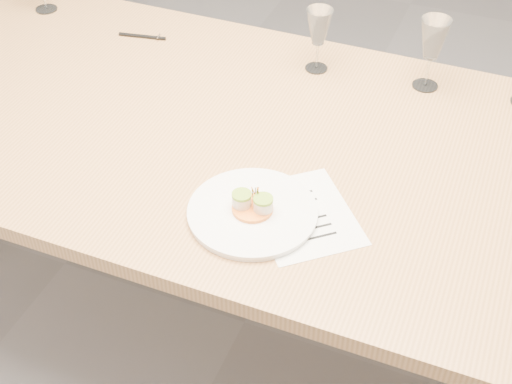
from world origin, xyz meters
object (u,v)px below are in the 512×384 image
at_px(dinner_plate, 253,211).
at_px(recipe_sheet, 303,214).
at_px(dining_table, 241,153).
at_px(ballpoint_pen, 143,36).
at_px(wine_glass_1, 319,28).
at_px(wine_glass_2, 433,41).

xyz_separation_m(dinner_plate, recipe_sheet, (0.10, 0.04, -0.01)).
bearing_deg(dining_table, recipe_sheet, -43.17).
height_order(dinner_plate, recipe_sheet, dinner_plate).
xyz_separation_m(dinner_plate, ballpoint_pen, (-0.59, 0.58, -0.01)).
distance_m(wine_glass_1, wine_glass_2, 0.30).
relative_size(wine_glass_1, wine_glass_2, 0.91).
relative_size(ballpoint_pen, wine_glass_1, 0.80).
bearing_deg(wine_glass_2, ballpoint_pen, -176.12).
height_order(dining_table, wine_glass_1, wine_glass_1).
distance_m(dinner_plate, wine_glass_2, 0.69).
bearing_deg(recipe_sheet, ballpoint_pen, 101.68).
xyz_separation_m(dining_table, recipe_sheet, (0.24, -0.23, 0.07)).
height_order(dinner_plate, ballpoint_pen, dinner_plate).
relative_size(dinner_plate, wine_glass_2, 1.43).
distance_m(dining_table, wine_glass_2, 0.57).
xyz_separation_m(dining_table, dinner_plate, (0.14, -0.27, 0.08)).
bearing_deg(recipe_sheet, wine_glass_1, 65.47).
xyz_separation_m(dining_table, ballpoint_pen, (-0.45, 0.31, 0.07)).
bearing_deg(dining_table, wine_glass_1, 76.76).
height_order(dining_table, recipe_sheet, recipe_sheet).
xyz_separation_m(recipe_sheet, wine_glass_1, (-0.16, 0.57, 0.12)).
distance_m(recipe_sheet, wine_glass_2, 0.63).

